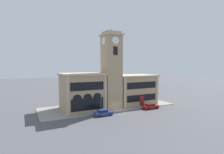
% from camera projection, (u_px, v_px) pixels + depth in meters
% --- Properties ---
extents(ground_plane, '(300.00, 300.00, 0.00)m').
position_uv_depth(ground_plane, '(120.00, 112.00, 44.12)').
color(ground_plane, '#4C4C51').
extents(sidewalk_kerb, '(37.57, 13.48, 0.15)m').
position_uv_depth(sidewalk_kerb, '(108.00, 106.00, 50.07)').
color(sidewalk_kerb, gray).
rests_on(sidewalk_kerb, ground_plane).
extents(clock_tower, '(5.25, 5.25, 21.95)m').
position_uv_depth(clock_tower, '(111.00, 70.00, 47.73)').
color(clock_tower, tan).
rests_on(clock_tower, ground_plane).
extents(town_hall_left_wing, '(11.04, 9.64, 9.70)m').
position_uv_depth(town_hall_left_wing, '(82.00, 91.00, 46.40)').
color(town_hall_left_wing, tan).
rests_on(town_hall_left_wing, ground_plane).
extents(town_hall_right_wing, '(12.91, 9.64, 8.87)m').
position_uv_depth(town_hall_right_wing, '(133.00, 89.00, 54.03)').
color(town_hall_right_wing, tan).
rests_on(town_hall_right_wing, ground_plane).
extents(parked_car_near, '(4.29, 2.13, 1.47)m').
position_uv_depth(parked_car_near, '(103.00, 112.00, 40.68)').
color(parked_car_near, navy).
rests_on(parked_car_near, ground_plane).
extents(parked_car_mid, '(4.60, 1.96, 1.42)m').
position_uv_depth(parked_car_mid, '(150.00, 106.00, 47.18)').
color(parked_car_mid, maroon).
rests_on(parked_car_mid, ground_plane).
extents(street_lamp, '(0.36, 0.36, 5.06)m').
position_uv_depth(street_lamp, '(101.00, 99.00, 42.12)').
color(street_lamp, '#4C4C51').
rests_on(street_lamp, sidewalk_kerb).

